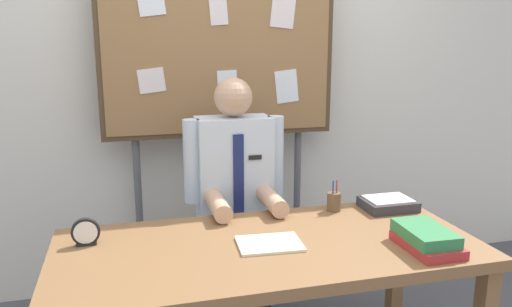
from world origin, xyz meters
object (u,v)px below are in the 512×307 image
at_px(person, 235,212).
at_px(paper_tray, 388,204).
at_px(desk, 268,261).
at_px(book_stack, 426,239).
at_px(bulletin_board, 220,52).
at_px(pen_holder, 334,201).
at_px(desk_clock, 86,233).
at_px(open_notebook, 270,244).

height_order(person, paper_tray, person).
relative_size(desk, book_stack, 6.00).
bearing_deg(bulletin_board, book_stack, -63.53).
distance_m(bulletin_board, book_stack, 1.57).
bearing_deg(desk, person, 90.00).
xyz_separation_m(bulletin_board, pen_holder, (0.44, -0.70, -0.73)).
bearing_deg(desk, paper_tray, 20.48).
xyz_separation_m(desk, paper_tray, (0.72, 0.27, 0.11)).
bearing_deg(pen_holder, person, 142.32).
distance_m(person, desk_clock, 0.90).
bearing_deg(open_notebook, desk_clock, 164.95).
bearing_deg(book_stack, desk_clock, 163.47).
bearing_deg(book_stack, paper_tray, 78.17).
relative_size(open_notebook, pen_holder, 1.68).
bearing_deg(paper_tray, person, 151.74).
height_order(person, book_stack, person).
height_order(open_notebook, desk_clock, desk_clock).
xyz_separation_m(book_stack, open_notebook, (-0.61, 0.20, -0.04)).
bearing_deg(desk_clock, paper_tray, 3.37).
distance_m(desk, paper_tray, 0.78).
xyz_separation_m(desk, open_notebook, (0.00, -0.02, 0.09)).
bearing_deg(paper_tray, desk, -159.52).
bearing_deg(pen_holder, book_stack, -71.80).
height_order(desk, person, person).
height_order(book_stack, open_notebook, book_stack).
height_order(bulletin_board, paper_tray, bulletin_board).
distance_m(desk, bulletin_board, 1.33).
relative_size(desk, desk_clock, 15.18).
bearing_deg(pen_holder, open_notebook, -142.35).
distance_m(desk_clock, paper_tray, 1.47).
height_order(bulletin_board, open_notebook, bulletin_board).
xyz_separation_m(desk_clock, pen_holder, (1.19, 0.13, -0.01)).
xyz_separation_m(bulletin_board, open_notebook, (0.00, -1.04, -0.77)).
relative_size(book_stack, pen_holder, 1.88).
bearing_deg(desk, book_stack, -19.84).
bearing_deg(bulletin_board, open_notebook, -89.77).
relative_size(person, paper_tray, 5.31).
xyz_separation_m(book_stack, pen_holder, (-0.18, 0.54, 0.00)).
bearing_deg(desk_clock, book_stack, -16.53).
xyz_separation_m(bulletin_board, desk_clock, (-0.75, -0.83, -0.72)).
relative_size(desk, bulletin_board, 0.87).
distance_m(open_notebook, paper_tray, 0.77).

